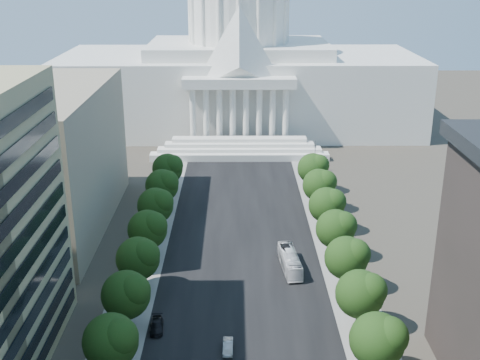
{
  "coord_description": "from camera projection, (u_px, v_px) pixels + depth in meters",
  "views": [
    {
      "loc": [
        -1.03,
        -20.82,
        54.15
      ],
      "look_at": [
        -0.26,
        87.6,
        14.88
      ],
      "focal_mm": 45.0,
      "sensor_mm": 36.0,
      "label": 1
    }
  ],
  "objects": [
    {
      "name": "road_asphalt",
      "position": [
        241.0,
        244.0,
        122.64
      ],
      "size": [
        30.0,
        260.0,
        0.01
      ],
      "primitive_type": "cube",
      "color": "black",
      "rests_on": "ground"
    },
    {
      "name": "sidewalk_left",
      "position": [
        148.0,
        245.0,
        122.51
      ],
      "size": [
        8.0,
        260.0,
        0.02
      ],
      "primitive_type": "cube",
      "color": "gray",
      "rests_on": "ground"
    },
    {
      "name": "sidewalk_right",
      "position": [
        334.0,
        244.0,
        122.76
      ],
      "size": [
        8.0,
        260.0,
        0.02
      ],
      "primitive_type": "cube",
      "color": "gray",
      "rests_on": "ground"
    },
    {
      "name": "capitol",
      "position": [
        239.0,
        69.0,
        205.04
      ],
      "size": [
        120.0,
        56.0,
        73.0
      ],
      "color": "white",
      "rests_on": "ground"
    },
    {
      "name": "office_block_left_far",
      "position": [
        13.0,
        160.0,
        126.61
      ],
      "size": [
        38.0,
        52.0,
        30.0
      ],
      "primitive_type": "cube",
      "color": "gray",
      "rests_on": "ground"
    },
    {
      "name": "tree_l_d",
      "position": [
        113.0,
        340.0,
        80.65
      ],
      "size": [
        7.79,
        7.6,
        9.97
      ],
      "color": "#33261C",
      "rests_on": "ground"
    },
    {
      "name": "tree_l_e",
      "position": [
        128.0,
        294.0,
        91.93
      ],
      "size": [
        7.79,
        7.6,
        9.97
      ],
      "color": "#33261C",
      "rests_on": "ground"
    },
    {
      "name": "tree_l_f",
      "position": [
        140.0,
        258.0,
        103.22
      ],
      "size": [
        7.79,
        7.6,
        9.97
      ],
      "color": "#33261C",
      "rests_on": "ground"
    },
    {
      "name": "tree_l_g",
      "position": [
        149.0,
        228.0,
        114.5
      ],
      "size": [
        7.79,
        7.6,
        9.97
      ],
      "color": "#33261C",
      "rests_on": "ground"
    },
    {
      "name": "tree_l_h",
      "position": [
        157.0,
        205.0,
        125.78
      ],
      "size": [
        7.79,
        7.6,
        9.97
      ],
      "color": "#33261C",
      "rests_on": "ground"
    },
    {
      "name": "tree_l_i",
      "position": [
        163.0,
        185.0,
        137.06
      ],
      "size": [
        7.79,
        7.6,
        9.97
      ],
      "color": "#33261C",
      "rests_on": "ground"
    },
    {
      "name": "tree_l_j",
      "position": [
        169.0,
        168.0,
        148.34
      ],
      "size": [
        7.79,
        7.6,
        9.97
      ],
      "color": "#33261C",
      "rests_on": "ground"
    },
    {
      "name": "tree_r_d",
      "position": [
        380.0,
        339.0,
        80.89
      ],
      "size": [
        7.79,
        7.6,
        9.97
      ],
      "color": "#33261C",
      "rests_on": "ground"
    },
    {
      "name": "tree_r_e",
      "position": [
        362.0,
        293.0,
        92.17
      ],
      "size": [
        7.79,
        7.6,
        9.97
      ],
      "color": "#33261C",
      "rests_on": "ground"
    },
    {
      "name": "tree_r_f",
      "position": [
        349.0,
        257.0,
        103.46
      ],
      "size": [
        7.79,
        7.6,
        9.97
      ],
      "color": "#33261C",
      "rests_on": "ground"
    },
    {
      "name": "tree_r_g",
      "position": [
        337.0,
        228.0,
        114.74
      ],
      "size": [
        7.79,
        7.6,
        9.97
      ],
      "color": "#33261C",
      "rests_on": "ground"
    },
    {
      "name": "tree_r_h",
      "position": [
        328.0,
        204.0,
        126.02
      ],
      "size": [
        7.79,
        7.6,
        9.97
      ],
      "color": "#33261C",
      "rests_on": "ground"
    },
    {
      "name": "tree_r_i",
      "position": [
        321.0,
        184.0,
        137.3
      ],
      "size": [
        7.79,
        7.6,
        9.97
      ],
      "color": "#33261C",
      "rests_on": "ground"
    },
    {
      "name": "tree_r_j",
      "position": [
        314.0,
        168.0,
        148.59
      ],
      "size": [
        7.79,
        7.6,
        9.97
      ],
      "color": "#33261C",
      "rests_on": "ground"
    },
    {
      "name": "streetlight_c",
      "position": [
        372.0,
        296.0,
        92.58
      ],
      "size": [
        2.61,
        0.44,
        9.0
      ],
      "color": "gray",
      "rests_on": "ground"
    },
    {
      "name": "streetlight_d",
      "position": [
        344.0,
        228.0,
        116.09
      ],
      "size": [
        2.61,
        0.44,
        9.0
      ],
      "color": "gray",
      "rests_on": "ground"
    },
    {
      "name": "streetlight_e",
      "position": [
        326.0,
        184.0,
        139.59
      ],
      "size": [
        2.61,
        0.44,
        9.0
      ],
      "color": "gray",
      "rests_on": "ground"
    },
    {
      "name": "streetlight_f",
      "position": [
        313.0,
        152.0,
        163.1
      ],
      "size": [
        2.61,
        0.44,
        9.0
      ],
      "color": "gray",
      "rests_on": "ground"
    },
    {
      "name": "car_silver",
      "position": [
        228.0,
        347.0,
        88.82
      ],
      "size": [
        1.56,
        4.29,
        1.4
      ],
      "primitive_type": "imported",
      "rotation": [
        0.0,
        0.0,
        -0.02
      ],
      "color": "#A2A5AA",
      "rests_on": "ground"
    },
    {
      "name": "car_dark_b",
      "position": [
        157.0,
        326.0,
        93.9
      ],
      "size": [
        2.43,
        5.15,
        1.45
      ],
      "primitive_type": "imported",
      "rotation": [
        0.0,
        0.0,
        0.08
      ],
      "color": "black",
      "rests_on": "ground"
    },
    {
      "name": "city_bus",
      "position": [
        290.0,
        261.0,
        112.23
      ],
      "size": [
        3.95,
        12.19,
        3.33
      ],
      "primitive_type": "imported",
      "rotation": [
        0.0,
        0.0,
        0.1
      ],
      "color": "silver",
      "rests_on": "ground"
    }
  ]
}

